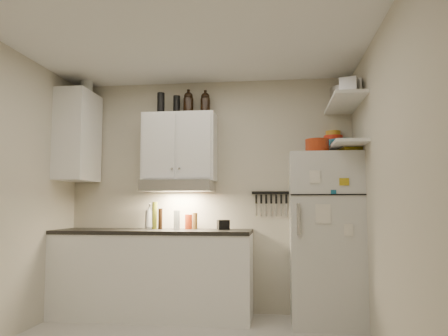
# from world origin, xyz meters

# --- Properties ---
(ceiling) EXTENTS (3.20, 3.00, 0.02)m
(ceiling) POSITION_xyz_m (0.00, 0.00, 2.61)
(ceiling) COLOR white
(ceiling) RESTS_ON ground
(back_wall) EXTENTS (3.20, 0.02, 2.60)m
(back_wall) POSITION_xyz_m (0.00, 1.51, 1.30)
(back_wall) COLOR beige
(back_wall) RESTS_ON ground
(right_wall) EXTENTS (0.02, 3.00, 2.60)m
(right_wall) POSITION_xyz_m (1.61, 0.00, 1.30)
(right_wall) COLOR beige
(right_wall) RESTS_ON ground
(base_cabinet) EXTENTS (2.10, 0.60, 0.88)m
(base_cabinet) POSITION_xyz_m (-0.55, 1.20, 0.44)
(base_cabinet) COLOR white
(base_cabinet) RESTS_ON floor
(countertop) EXTENTS (2.10, 0.62, 0.04)m
(countertop) POSITION_xyz_m (-0.55, 1.20, 0.90)
(countertop) COLOR black
(countertop) RESTS_ON base_cabinet
(upper_cabinet) EXTENTS (0.80, 0.33, 0.75)m
(upper_cabinet) POSITION_xyz_m (-0.30, 1.33, 1.83)
(upper_cabinet) COLOR white
(upper_cabinet) RESTS_ON back_wall
(side_cabinet) EXTENTS (0.33, 0.55, 1.00)m
(side_cabinet) POSITION_xyz_m (-1.44, 1.20, 1.95)
(side_cabinet) COLOR white
(side_cabinet) RESTS_ON left_wall
(range_hood) EXTENTS (0.76, 0.46, 0.12)m
(range_hood) POSITION_xyz_m (-0.30, 1.27, 1.39)
(range_hood) COLOR silver
(range_hood) RESTS_ON back_wall
(fridge) EXTENTS (0.70, 0.68, 1.70)m
(fridge) POSITION_xyz_m (1.25, 1.16, 0.85)
(fridge) COLOR silver
(fridge) RESTS_ON floor
(shelf_hi) EXTENTS (0.30, 0.95, 0.03)m
(shelf_hi) POSITION_xyz_m (1.45, 1.02, 2.20)
(shelf_hi) COLOR white
(shelf_hi) RESTS_ON right_wall
(shelf_lo) EXTENTS (0.30, 0.95, 0.03)m
(shelf_lo) POSITION_xyz_m (1.45, 1.02, 1.76)
(shelf_lo) COLOR white
(shelf_lo) RESTS_ON right_wall
(knife_strip) EXTENTS (0.42, 0.02, 0.03)m
(knife_strip) POSITION_xyz_m (0.70, 1.49, 1.32)
(knife_strip) COLOR black
(knife_strip) RESTS_ON back_wall
(dutch_oven) EXTENTS (0.28, 0.28, 0.14)m
(dutch_oven) POSITION_xyz_m (1.17, 1.00, 1.77)
(dutch_oven) COLOR #982D11
(dutch_oven) RESTS_ON fridge
(book_stack) EXTENTS (0.25, 0.30, 0.09)m
(book_stack) POSITION_xyz_m (1.51, 1.05, 1.75)
(book_stack) COLOR #B79816
(book_stack) RESTS_ON fridge
(spice_jar) EXTENTS (0.08, 0.08, 0.11)m
(spice_jar) POSITION_xyz_m (1.27, 1.18, 1.75)
(spice_jar) COLOR silver
(spice_jar) RESTS_ON fridge
(stock_pot) EXTENTS (0.39, 0.39, 0.23)m
(stock_pot) POSITION_xyz_m (1.51, 1.35, 2.33)
(stock_pot) COLOR silver
(stock_pot) RESTS_ON shelf_hi
(tin_a) EXTENTS (0.22, 0.21, 0.19)m
(tin_a) POSITION_xyz_m (1.52, 0.93, 2.31)
(tin_a) COLOR #AAAAAD
(tin_a) RESTS_ON shelf_hi
(tin_b) EXTENTS (0.20, 0.20, 0.16)m
(tin_b) POSITION_xyz_m (1.46, 0.77, 2.29)
(tin_b) COLOR #AAAAAD
(tin_b) RESTS_ON shelf_hi
(bowl_teal) EXTENTS (0.26, 0.26, 0.10)m
(bowl_teal) POSITION_xyz_m (1.42, 1.38, 1.83)
(bowl_teal) COLOR #165B7B
(bowl_teal) RESTS_ON shelf_lo
(bowl_orange) EXTENTS (0.21, 0.21, 0.06)m
(bowl_orange) POSITION_xyz_m (1.39, 1.46, 1.91)
(bowl_orange) COLOR red
(bowl_orange) RESTS_ON bowl_teal
(bowl_yellow) EXTENTS (0.16, 0.16, 0.05)m
(bowl_yellow) POSITION_xyz_m (1.39, 1.46, 1.97)
(bowl_yellow) COLOR gold
(bowl_yellow) RESTS_ON bowl_orange
(plates) EXTENTS (0.32, 0.32, 0.06)m
(plates) POSITION_xyz_m (1.43, 1.05, 1.81)
(plates) COLOR #165B7B
(plates) RESTS_ON shelf_lo
(growler_a) EXTENTS (0.13, 0.13, 0.27)m
(growler_a) POSITION_xyz_m (-0.21, 1.37, 2.33)
(growler_a) COLOR black
(growler_a) RESTS_ON upper_cabinet
(growler_b) EXTENTS (0.12, 0.12, 0.26)m
(growler_b) POSITION_xyz_m (-0.02, 1.39, 2.33)
(growler_b) COLOR black
(growler_b) RESTS_ON upper_cabinet
(thermos_a) EXTENTS (0.09, 0.09, 0.22)m
(thermos_a) POSITION_xyz_m (-0.35, 1.39, 2.31)
(thermos_a) COLOR black
(thermos_a) RESTS_ON upper_cabinet
(thermos_b) EXTENTS (0.08, 0.08, 0.24)m
(thermos_b) POSITION_xyz_m (-0.51, 1.29, 2.32)
(thermos_b) COLOR black
(thermos_b) RESTS_ON upper_cabinet
(side_jar) EXTENTS (0.17, 0.17, 0.18)m
(side_jar) POSITION_xyz_m (-1.39, 1.28, 2.54)
(side_jar) COLOR silver
(side_jar) RESTS_ON side_cabinet
(soap_bottle) EXTENTS (0.14, 0.14, 0.32)m
(soap_bottle) POSITION_xyz_m (-0.63, 1.33, 1.08)
(soap_bottle) COLOR white
(soap_bottle) RESTS_ON countertop
(pepper_mill) EXTENTS (0.06, 0.06, 0.18)m
(pepper_mill) POSITION_xyz_m (-0.13, 1.34, 1.01)
(pepper_mill) COLOR brown
(pepper_mill) RESTS_ON countertop
(oil_bottle) EXTENTS (0.07, 0.07, 0.30)m
(oil_bottle) POSITION_xyz_m (-0.57, 1.32, 1.07)
(oil_bottle) COLOR #616619
(oil_bottle) RESTS_ON countertop
(vinegar_bottle) EXTENTS (0.06, 0.06, 0.23)m
(vinegar_bottle) POSITION_xyz_m (-0.50, 1.28, 1.03)
(vinegar_bottle) COLOR black
(vinegar_bottle) RESTS_ON countertop
(clear_bottle) EXTENTS (0.08, 0.08, 0.21)m
(clear_bottle) POSITION_xyz_m (-0.30, 1.23, 1.02)
(clear_bottle) COLOR silver
(clear_bottle) RESTS_ON countertop
(red_jar) EXTENTS (0.10, 0.10, 0.16)m
(red_jar) POSITION_xyz_m (-0.20, 1.35, 1.00)
(red_jar) COLOR #982D11
(red_jar) RESTS_ON countertop
(caddy) EXTENTS (0.15, 0.13, 0.10)m
(caddy) POSITION_xyz_m (0.19, 1.29, 0.97)
(caddy) COLOR black
(caddy) RESTS_ON countertop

